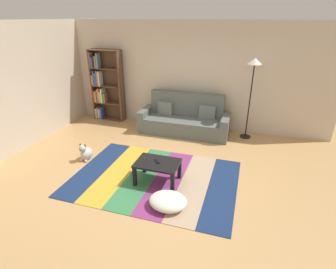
{
  "coord_description": "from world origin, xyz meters",
  "views": [
    {
      "loc": [
        1.38,
        -4.12,
        2.75
      ],
      "look_at": [
        -0.03,
        0.35,
        0.65
      ],
      "focal_mm": 28.14,
      "sensor_mm": 36.0,
      "label": 1
    }
  ],
  "objects_px": {
    "couch": "(185,120)",
    "pouf": "(168,201)",
    "dog": "(86,153)",
    "standing_lamp": "(254,72)",
    "coffee_table": "(158,166)",
    "bookshelf": "(104,86)",
    "tv_remote": "(157,161)"
  },
  "relations": [
    {
      "from": "couch",
      "to": "pouf",
      "type": "xyz_separation_m",
      "value": [
        0.49,
        -2.97,
        -0.22
      ]
    },
    {
      "from": "pouf",
      "to": "dog",
      "type": "xyz_separation_m",
      "value": [
        -2.09,
        0.94,
        0.05
      ]
    },
    {
      "from": "standing_lamp",
      "to": "couch",
      "type": "bearing_deg",
      "value": -174.45
    },
    {
      "from": "pouf",
      "to": "coffee_table",
      "type": "bearing_deg",
      "value": 122.32
    },
    {
      "from": "bookshelf",
      "to": "dog",
      "type": "height_order",
      "value": "bookshelf"
    },
    {
      "from": "pouf",
      "to": "tv_remote",
      "type": "bearing_deg",
      "value": 122.49
    },
    {
      "from": "coffee_table",
      "to": "standing_lamp",
      "type": "xyz_separation_m",
      "value": [
        1.43,
        2.51,
        1.27
      ]
    },
    {
      "from": "coffee_table",
      "to": "pouf",
      "type": "distance_m",
      "value": 0.76
    },
    {
      "from": "couch",
      "to": "tv_remote",
      "type": "height_order",
      "value": "couch"
    },
    {
      "from": "bookshelf",
      "to": "standing_lamp",
      "type": "xyz_separation_m",
      "value": [
        3.96,
        -0.14,
        0.63
      ]
    },
    {
      "from": "couch",
      "to": "pouf",
      "type": "relative_size",
      "value": 3.77
    },
    {
      "from": "couch",
      "to": "coffee_table",
      "type": "distance_m",
      "value": 2.36
    },
    {
      "from": "couch",
      "to": "tv_remote",
      "type": "relative_size",
      "value": 15.07
    },
    {
      "from": "couch",
      "to": "coffee_table",
      "type": "xyz_separation_m",
      "value": [
        0.1,
        -2.36,
        0.0
      ]
    },
    {
      "from": "coffee_table",
      "to": "tv_remote",
      "type": "relative_size",
      "value": 5.15
    },
    {
      "from": "standing_lamp",
      "to": "tv_remote",
      "type": "height_order",
      "value": "standing_lamp"
    },
    {
      "from": "dog",
      "to": "coffee_table",
      "type": "bearing_deg",
      "value": -10.75
    },
    {
      "from": "couch",
      "to": "standing_lamp",
      "type": "relative_size",
      "value": 1.17
    },
    {
      "from": "dog",
      "to": "pouf",
      "type": "bearing_deg",
      "value": -24.06
    },
    {
      "from": "couch",
      "to": "dog",
      "type": "bearing_deg",
      "value": -128.33
    },
    {
      "from": "pouf",
      "to": "standing_lamp",
      "type": "xyz_separation_m",
      "value": [
        1.04,
        3.12,
        1.49
      ]
    },
    {
      "from": "coffee_table",
      "to": "dog",
      "type": "bearing_deg",
      "value": 169.25
    },
    {
      "from": "couch",
      "to": "dog",
      "type": "distance_m",
      "value": 2.6
    },
    {
      "from": "dog",
      "to": "tv_remote",
      "type": "height_order",
      "value": "tv_remote"
    },
    {
      "from": "coffee_table",
      "to": "tv_remote",
      "type": "distance_m",
      "value": 0.08
    },
    {
      "from": "dog",
      "to": "tv_remote",
      "type": "distance_m",
      "value": 1.74
    },
    {
      "from": "coffee_table",
      "to": "dog",
      "type": "xyz_separation_m",
      "value": [
        -1.71,
        0.32,
        -0.18
      ]
    },
    {
      "from": "pouf",
      "to": "bookshelf",
      "type": "bearing_deg",
      "value": 131.9
    },
    {
      "from": "pouf",
      "to": "tv_remote",
      "type": "xyz_separation_m",
      "value": [
        -0.4,
        0.63,
        0.3
      ]
    },
    {
      "from": "coffee_table",
      "to": "tv_remote",
      "type": "xyz_separation_m",
      "value": [
        -0.01,
        0.02,
        0.08
      ]
    },
    {
      "from": "bookshelf",
      "to": "couch",
      "type": "bearing_deg",
      "value": -6.69
    },
    {
      "from": "tv_remote",
      "to": "coffee_table",
      "type": "bearing_deg",
      "value": -88.74
    }
  ]
}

